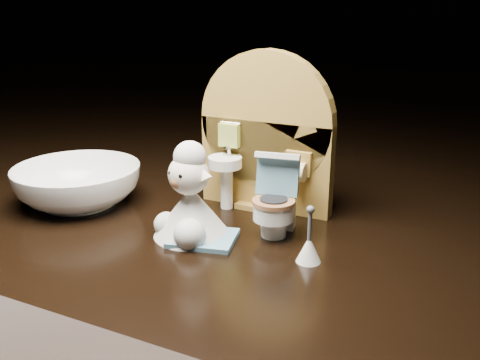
# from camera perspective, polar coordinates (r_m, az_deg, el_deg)

# --- Properties ---
(backdrop_panel) EXTENTS (0.13, 0.05, 0.15)m
(backdrop_panel) POSITION_cam_1_polar(r_m,az_deg,el_deg) (0.50, 2.69, 4.13)
(backdrop_panel) COLOR olive
(backdrop_panel) RESTS_ON ground
(toy_toilet) EXTENTS (0.04, 0.05, 0.07)m
(toy_toilet) POSITION_cam_1_polar(r_m,az_deg,el_deg) (0.46, 3.85, -2.61)
(toy_toilet) COLOR white
(toy_toilet) RESTS_ON ground
(bath_mat) EXTENTS (0.06, 0.06, 0.00)m
(bath_mat) POSITION_cam_1_polar(r_m,az_deg,el_deg) (0.45, -3.96, -6.21)
(bath_mat) COLOR #5C8EA5
(bath_mat) RESTS_ON ground
(toilet_brush) EXTENTS (0.02, 0.02, 0.05)m
(toilet_brush) POSITION_cam_1_polar(r_m,az_deg,el_deg) (0.42, 7.36, -7.12)
(toilet_brush) COLOR white
(toilet_brush) RESTS_ON ground
(plush_lamb) EXTENTS (0.07, 0.07, 0.09)m
(plush_lamb) POSITION_cam_1_polar(r_m,az_deg,el_deg) (0.45, -5.37, -2.52)
(plush_lamb) COLOR silver
(plush_lamb) RESTS_ON ground
(ceramic_bowl) EXTENTS (0.14, 0.14, 0.04)m
(ceramic_bowl) POSITION_cam_1_polar(r_m,az_deg,el_deg) (0.55, -16.91, -0.53)
(ceramic_bowl) COLOR white
(ceramic_bowl) RESTS_ON ground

